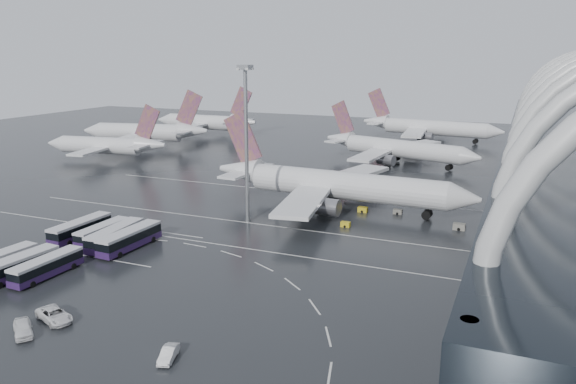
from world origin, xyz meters
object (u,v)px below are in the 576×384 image
at_px(airliner_gate_c, 428,128).
at_px(floodlight_mast, 246,126).
at_px(airliner_main, 334,185).
at_px(bus_row_near_c, 115,235).
at_px(jet_remote_far, 207,122).
at_px(van_curve_c, 168,354).
at_px(jet_remote_west, 108,146).
at_px(bus_row_near_d, 130,238).
at_px(gse_cart_belly_e, 363,210).
at_px(bus_row_near_b, 102,232).
at_px(van_curve_b, 23,328).
at_px(van_curve_a, 54,315).
at_px(jet_remote_mid, 147,132).
at_px(bus_row_near_a, 80,228).
at_px(gse_cart_belly_b, 398,212).
at_px(gse_cart_belly_d, 459,227).
at_px(bus_row_far_c, 47,266).
at_px(airliner_gate_b, 395,149).
at_px(bus_row_far_b, 18,266).
at_px(gse_cart_belly_c, 346,224).

height_order(airliner_gate_c, floodlight_mast, floodlight_mast).
distance_m(airliner_main, bus_row_near_c, 48.42).
xyz_separation_m(jet_remote_far, van_curve_c, (89.21, -157.08, -4.64)).
bearing_deg(jet_remote_west, bus_row_near_d, 123.52).
distance_m(jet_remote_far, gse_cart_belly_e, 129.15).
distance_m(bus_row_near_b, van_curve_b, 35.93).
bearing_deg(gse_cart_belly_e, van_curve_a, -109.14).
distance_m(jet_remote_mid, bus_row_near_a, 105.80).
xyz_separation_m(airliner_gate_c, jet_remote_far, (-88.28, -20.70, 0.34)).
xyz_separation_m(airliner_gate_c, van_curve_a, (-18.08, -175.65, -4.16)).
relative_size(van_curve_b, gse_cart_belly_b, 2.75).
relative_size(floodlight_mast, gse_cart_belly_d, 13.51).
distance_m(airliner_main, bus_row_near_a, 53.42).
distance_m(bus_row_near_b, bus_row_far_c, 17.65).
distance_m(airliner_gate_b, van_curve_b, 128.99).
height_order(jet_remote_mid, bus_row_far_b, jet_remote_mid).
xyz_separation_m(bus_row_far_b, gse_cart_belly_e, (39.03, 56.33, -1.25)).
bearing_deg(bus_row_near_b, van_curve_c, -129.70).
xyz_separation_m(bus_row_near_d, van_curve_a, (8.80, -26.34, -1.04)).
relative_size(gse_cart_belly_b, gse_cart_belly_e, 0.92).
distance_m(jet_remote_west, gse_cart_belly_b, 103.06).
height_order(jet_remote_far, floodlight_mast, floodlight_mast).
relative_size(van_curve_c, gse_cart_belly_c, 2.26).
relative_size(jet_remote_mid, bus_row_far_c, 3.86).
bearing_deg(gse_cart_belly_c, bus_row_far_b, -131.05).
xyz_separation_m(airliner_gate_c, gse_cart_belly_b, (11.98, -108.78, -4.48)).
xyz_separation_m(airliner_gate_b, jet_remote_west, (-86.43, -31.00, 0.08)).
bearing_deg(airliner_gate_c, gse_cart_belly_e, -80.20).
bearing_deg(jet_remote_west, airliner_main, 153.74).
xyz_separation_m(bus_row_near_c, van_curve_c, (31.39, -28.92, -1.15)).
bearing_deg(jet_remote_far, airliner_gate_b, 160.40).
distance_m(jet_remote_west, bus_row_near_b, 83.63).
relative_size(bus_row_near_c, bus_row_far_c, 1.09).
height_order(bus_row_near_a, van_curve_b, bus_row_near_a).
bearing_deg(jet_remote_west, airliner_gate_c, -145.66).
bearing_deg(van_curve_c, airliner_main, 75.66).
relative_size(jet_remote_far, gse_cart_belly_c, 25.23).
bearing_deg(bus_row_far_b, bus_row_near_a, 19.47).
relative_size(bus_row_near_a, gse_cart_belly_c, 7.31).
xyz_separation_m(bus_row_near_d, gse_cart_belly_c, (31.25, 27.24, -1.37)).
relative_size(gse_cart_belly_b, gse_cart_belly_c, 1.01).
distance_m(bus_row_near_c, gse_cart_belly_c, 43.96).
bearing_deg(gse_cart_belly_c, van_curve_a, -112.74).
bearing_deg(airliner_main, bus_row_near_b, -126.91).
height_order(bus_row_far_c, gse_cart_belly_e, bus_row_far_c).
height_order(jet_remote_far, van_curve_c, jet_remote_far).
height_order(jet_remote_far, van_curve_a, jet_remote_far).
height_order(airliner_gate_c, gse_cart_belly_b, airliner_gate_c).
relative_size(bus_row_near_a, gse_cart_belly_e, 6.67).
distance_m(jet_remote_west, gse_cart_belly_e, 96.36).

